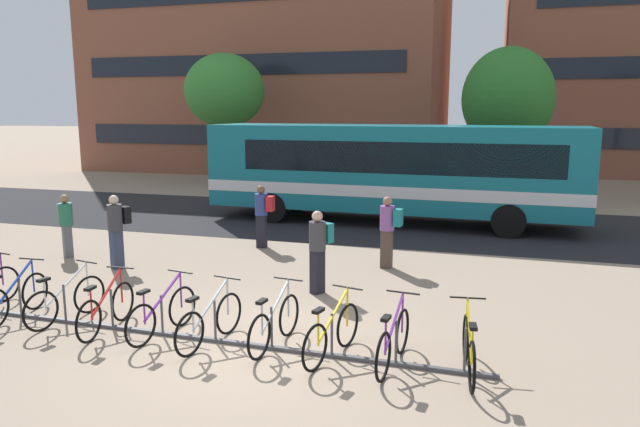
{
  "coord_description": "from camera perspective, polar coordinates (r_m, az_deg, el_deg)",
  "views": [
    {
      "loc": [
        3.44,
        -8.1,
        3.72
      ],
      "look_at": [
        -0.27,
        4.83,
        1.3
      ],
      "focal_mm": 32.69,
      "sensor_mm": 36.0,
      "label": 1
    }
  ],
  "objects": [
    {
      "name": "parked_bicycle_purple_8",
      "position": [
        8.75,
        7.19,
        -12.32
      ],
      "size": [
        0.52,
        1.72,
        0.99
      ],
      "rotation": [
        0.0,
        0.0,
        1.45
      ],
      "color": "black",
      "rests_on": "ground"
    },
    {
      "name": "bike_rack",
      "position": [
        9.99,
        -12.73,
        -11.37
      ],
      "size": [
        9.8,
        0.32,
        0.7
      ],
      "rotation": [
        0.0,
        0.0,
        -0.02
      ],
      "color": "#47474C",
      "rests_on": "ground"
    },
    {
      "name": "parked_bicycle_blue_1",
      "position": [
        11.87,
        -27.66,
        -7.34
      ],
      "size": [
        0.52,
        1.72,
        0.99
      ],
      "rotation": [
        0.0,
        0.0,
        1.63
      ],
      "color": "black",
      "rests_on": "ground"
    },
    {
      "name": "commuter_teal_pack_0",
      "position": [
        13.75,
        6.72,
        -1.32
      ],
      "size": [
        0.55,
        0.37,
        1.71
      ],
      "rotation": [
        0.0,
        0.0,
        3.05
      ],
      "color": "#47382D",
      "rests_on": "ground"
    },
    {
      "name": "parked_bicycle_yellow_7",
      "position": [
        8.95,
        1.18,
        -11.71
      ],
      "size": [
        0.61,
        1.68,
        0.99
      ],
      "rotation": [
        0.0,
        0.0,
        1.32
      ],
      "color": "black",
      "rests_on": "ground"
    },
    {
      "name": "parked_bicycle_silver_5",
      "position": [
        9.59,
        -10.72,
        -10.36
      ],
      "size": [
        0.53,
        1.7,
        0.99
      ],
      "rotation": [
        0.0,
        0.0,
        1.38
      ],
      "color": "black",
      "rests_on": "ground"
    },
    {
      "name": "city_bus",
      "position": [
        19.18,
        6.81,
        4.3
      ],
      "size": [
        12.1,
        2.97,
        3.2
      ],
      "rotation": [
        0.0,
        0.0,
        3.11
      ],
      "color": "#0F6070",
      "rests_on": "ground"
    },
    {
      "name": "parked_bicycle_red_3",
      "position": [
        10.61,
        -20.17,
        -8.79
      ],
      "size": [
        0.52,
        1.72,
        0.99
      ],
      "rotation": [
        0.0,
        0.0,
        1.64
      ],
      "color": "black",
      "rests_on": "ground"
    },
    {
      "name": "commuter_black_pack_4",
      "position": [
        14.44,
        -19.28,
        -1.18
      ],
      "size": [
        0.51,
        0.6,
        1.75
      ],
      "rotation": [
        0.0,
        0.0,
        4.24
      ],
      "color": "#2D3851",
      "rests_on": "ground"
    },
    {
      "name": "parked_bicycle_yellow_9",
      "position": [
        8.68,
        14.36,
        -12.76
      ],
      "size": [
        0.52,
        1.72,
        0.99
      ],
      "rotation": [
        0.0,
        0.0,
        1.69
      ],
      "color": "black",
      "rests_on": "ground"
    },
    {
      "name": "street_tree_1",
      "position": [
        24.7,
        17.9,
        10.64
      ],
      "size": [
        3.58,
        3.58,
        6.14
      ],
      "color": "brown",
      "rests_on": "ground"
    },
    {
      "name": "commuter_teal_pack_3",
      "position": [
        11.82,
        -0.14,
        -3.17
      ],
      "size": [
        0.51,
        0.6,
        1.71
      ],
      "rotation": [
        0.0,
        0.0,
        4.24
      ],
      "color": "black",
      "rests_on": "ground"
    },
    {
      "name": "parked_bicycle_purple_4",
      "position": [
        10.11,
        -15.18,
        -9.46
      ],
      "size": [
        0.52,
        1.71,
        0.99
      ],
      "rotation": [
        0.0,
        0.0,
        1.4
      ],
      "color": "black",
      "rests_on": "ground"
    },
    {
      "name": "commuter_red_pack_1",
      "position": [
        15.77,
        -5.64,
        0.16
      ],
      "size": [
        0.54,
        0.36,
        1.7
      ],
      "rotation": [
        0.0,
        0.0,
        3.2
      ],
      "color": "black",
      "rests_on": "ground"
    },
    {
      "name": "street_tree_2",
      "position": [
        29.21,
        -9.33,
        11.75
      ],
      "size": [
        3.87,
        3.87,
        6.37
      ],
      "color": "brown",
      "rests_on": "ground"
    },
    {
      "name": "parked_bicycle_silver_6",
      "position": [
        9.37,
        -4.45,
        -10.71
      ],
      "size": [
        0.52,
        1.72,
        0.99
      ],
      "rotation": [
        0.0,
        0.0,
        1.45
      ],
      "color": "black",
      "rests_on": "ground"
    },
    {
      "name": "commuter_grey_pack_2",
      "position": [
        16.08,
        -23.63,
        -0.68
      ],
      "size": [
        0.6,
        0.57,
        1.61
      ],
      "rotation": [
        0.0,
        0.0,
        5.6
      ],
      "color": "#565660",
      "rests_on": "ground"
    },
    {
      "name": "bus_lane_asphalt",
      "position": [
        19.51,
        5.55,
        -0.83
      ],
      "size": [
        80.0,
        7.2,
        0.01
      ],
      "primitive_type": "cube",
      "color": "#232326",
      "rests_on": "ground"
    },
    {
      "name": "ground",
      "position": [
        9.56,
        -6.61,
        -12.79
      ],
      "size": [
        200.0,
        200.0,
        0.0
      ],
      "primitive_type": "plane",
      "color": "gray"
    },
    {
      "name": "building_left_wing",
      "position": [
        39.27,
        -4.04,
        15.86
      ],
      "size": [
        20.92,
        13.51,
        15.21
      ],
      "color": "brown",
      "rests_on": "ground"
    },
    {
      "name": "parked_bicycle_white_2",
      "position": [
        11.32,
        -23.61,
        -7.84
      ],
      "size": [
        0.55,
        1.7,
        0.99
      ],
      "rotation": [
        0.0,
        0.0,
        1.37
      ],
      "color": "black",
      "rests_on": "ground"
    }
  ]
}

